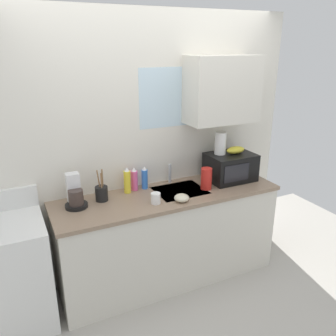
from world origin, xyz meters
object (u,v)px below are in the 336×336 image
cereal_canister (206,179)px  dish_soap_bottle_yellow (127,181)px  coffee_maker (75,195)px  stove_range (10,275)px  paper_towel_roll (220,143)px  small_bowl (182,198)px  dish_soap_bottle_pink (134,179)px  banana_bunch (235,150)px  microwave (230,167)px  dish_soap_bottle_blue (145,178)px  mug_white (156,198)px  utensil_crock (102,193)px

cereal_canister → dish_soap_bottle_yellow: bearing=161.4°
coffee_maker → cereal_canister: (1.19, -0.16, -0.00)m
stove_range → coffee_maker: (0.58, 0.10, 0.55)m
paper_towel_roll → small_bowl: bearing=-152.7°
coffee_maker → dish_soap_bottle_pink: 0.58m
banana_bunch → small_bowl: (-0.73, -0.25, -0.27)m
stove_range → paper_towel_roll: paper_towel_roll is taller
microwave → paper_towel_roll: size_ratio=2.09×
stove_range → dish_soap_bottle_blue: bearing=9.3°
paper_towel_roll → banana_bunch: bearing=-18.4°
banana_bunch → mug_white: 1.00m
coffee_maker → utensil_crock: bearing=2.9°
dish_soap_bottle_pink → small_bowl: (0.28, -0.42, -0.07)m
dish_soap_bottle_yellow → coffee_maker: bearing=-171.0°
stove_range → cereal_canister: 1.85m
paper_towel_roll → cereal_canister: 0.40m
microwave → paper_towel_roll: (-0.10, 0.05, 0.24)m
paper_towel_roll → dish_soap_bottle_yellow: paper_towel_roll is taller
coffee_maker → banana_bunch: bearing=-2.1°
dish_soap_bottle_blue → cereal_canister: (0.52, -0.26, -0.00)m
microwave → small_bowl: microwave is taller
dish_soap_bottle_blue → dish_soap_bottle_pink: same height
cereal_canister → mug_white: bearing=-170.9°
banana_bunch → cereal_canister: (-0.39, -0.10, -0.20)m
cereal_canister → small_bowl: cereal_canister is taller
stove_range → dish_soap_bottle_yellow: bearing=9.7°
dish_soap_bottle_blue → cereal_canister: bearing=-26.4°
banana_bunch → small_bowl: size_ratio=1.54×
microwave → banana_bunch: bearing=1.8°
small_bowl → cereal_canister: bearing=23.8°
mug_white → small_bowl: mug_white is taller
coffee_maker → mug_white: coffee_maker is taller
paper_towel_roll → utensil_crock: size_ratio=0.76×
utensil_crock → paper_towel_roll: bearing=-0.9°
stove_range → banana_bunch: size_ratio=5.40×
dish_soap_bottle_blue → utensil_crock: 0.45m
mug_white → utensil_crock: utensil_crock is taller
stove_range → utensil_crock: bearing=8.2°
stove_range → microwave: (2.11, 0.04, 0.58)m
stove_range → small_bowl: 1.52m
dish_soap_bottle_pink → stove_range: bearing=-169.5°
microwave → dish_soap_bottle_pink: bearing=170.0°
mug_white → dish_soap_bottle_pink: bearing=99.5°
paper_towel_roll → cereal_canister: size_ratio=1.08×
banana_bunch → mug_white: banana_bunch is taller
dish_soap_bottle_blue → utensil_crock: utensil_crock is taller
microwave → dish_soap_bottle_yellow: bearing=172.5°
banana_bunch → mug_white: (-0.95, -0.19, -0.26)m
coffee_maker → cereal_canister: coffee_maker is taller
mug_white → stove_range: bearing=173.2°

